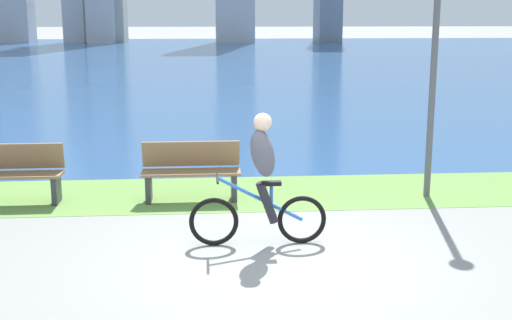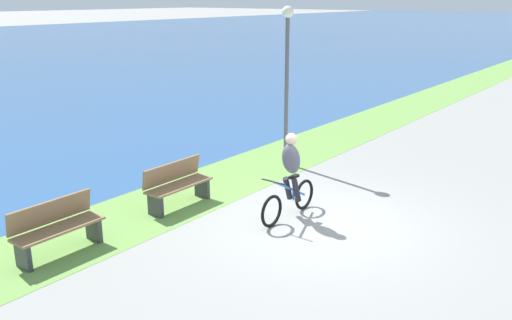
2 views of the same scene
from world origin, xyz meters
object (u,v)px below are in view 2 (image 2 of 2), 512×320
bench_far_along_path (177,185)px  lamppost_tall (287,63)px  cyclist_lead (290,176)px  bench_near_path (57,228)px

bench_far_along_path → lamppost_tall: (3.69, -0.08, 2.08)m
cyclist_lead → lamppost_tall: lamppost_tall is taller
cyclist_lead → bench_far_along_path: cyclist_lead is taller
bench_far_along_path → lamppost_tall: bearing=-1.2°
lamppost_tall → cyclist_lead: bearing=-143.9°
bench_far_along_path → cyclist_lead: bearing=-67.0°
cyclist_lead → bench_far_along_path: bearing=113.0°
bench_near_path → lamppost_tall: size_ratio=0.39×
bench_far_along_path → lamppost_tall: lamppost_tall is taller
cyclist_lead → bench_far_along_path: size_ratio=1.14×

